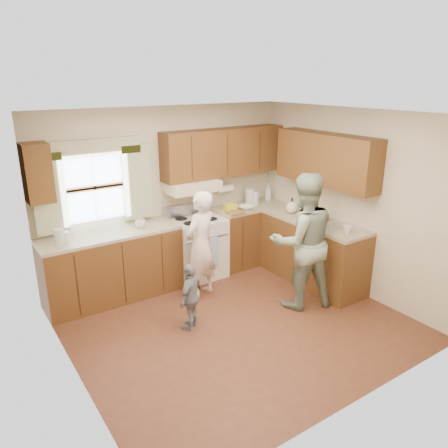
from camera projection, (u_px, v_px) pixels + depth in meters
room at (236, 227)px, 4.97m from camera, size 3.80×3.80×3.80m
kitchen_fixtures at (227, 226)px, 6.27m from camera, size 3.80×2.25×2.15m
stove at (196, 247)px, 6.51m from camera, size 0.76×0.67×1.07m
woman_left at (201, 245)px, 5.81m from camera, size 0.63×0.53×1.48m
woman_right at (302, 242)px, 5.53m from camera, size 1.03×0.91×1.77m
child at (191, 296)px, 5.15m from camera, size 0.51×0.43×0.82m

